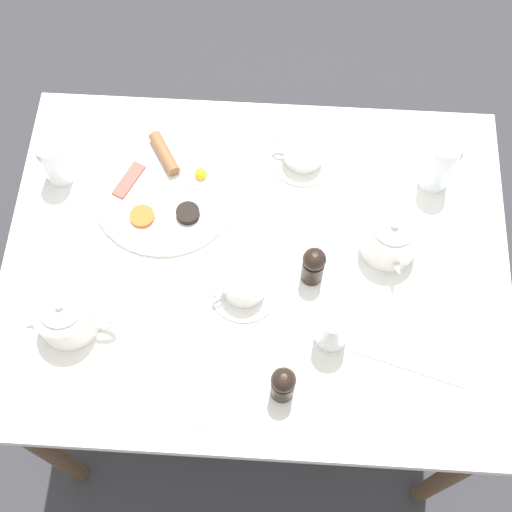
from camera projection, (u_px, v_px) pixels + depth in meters
name	position (u px, v px, depth m)	size (l,w,h in m)	color
ground_plane	(256.00, 362.00, 2.15)	(8.00, 8.00, 0.00)	#333338
table	(256.00, 276.00, 1.56)	(0.80, 1.05, 0.74)	white
breakfast_plate	(166.00, 189.00, 1.55)	(0.32, 0.32, 0.04)	white
teapot_near	(66.00, 316.00, 1.38)	(0.12, 0.20, 0.11)	white
teapot_far	(391.00, 237.00, 1.46)	(0.20, 0.12, 0.11)	white
teacup_with_saucer_left	(244.00, 285.00, 1.43)	(0.15, 0.15, 0.07)	white
teacup_with_saucer_right	(303.00, 152.00, 1.56)	(0.15, 0.15, 0.07)	white
water_glass_tall	(55.00, 160.00, 1.52)	(0.06, 0.06, 0.12)	white
water_glass_short	(440.00, 164.00, 1.50)	(0.06, 0.06, 0.14)	white
wine_glass_spare	(333.00, 328.00, 1.36)	(0.06, 0.06, 0.11)	white
creamer_jug	(454.00, 137.00, 1.58)	(0.08, 0.06, 0.06)	white
pepper_grinder	(313.00, 265.00, 1.42)	(0.05, 0.05, 0.11)	black
salt_grinder	(283.00, 384.00, 1.32)	(0.05, 0.05, 0.11)	black
fork_by_plate	(191.00, 384.00, 1.37)	(0.16, 0.06, 0.00)	silver
knife_by_plate	(409.00, 366.00, 1.38)	(0.07, 0.22, 0.00)	silver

